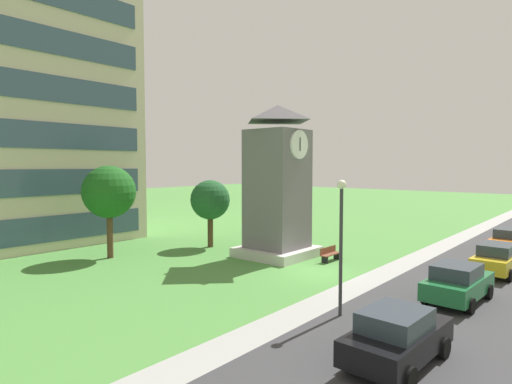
% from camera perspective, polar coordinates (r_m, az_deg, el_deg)
% --- Properties ---
extents(ground_plane, '(160.00, 160.00, 0.00)m').
position_cam_1_polar(ground_plane, '(24.27, 8.30, -10.66)').
color(ground_plane, '#4C893D').
extents(street_asphalt, '(120.00, 7.20, 0.01)m').
position_cam_1_polar(street_asphalt, '(21.47, 25.51, -12.88)').
color(street_asphalt, '#38383A').
rests_on(street_asphalt, ground).
extents(kerb_strip, '(120.00, 1.60, 0.01)m').
position_cam_1_polar(kerb_strip, '(22.92, 14.60, -11.59)').
color(kerb_strip, '#9E9E99').
rests_on(kerb_strip, ground).
extents(clock_tower, '(4.43, 4.43, 9.84)m').
position_cam_1_polar(clock_tower, '(27.63, 2.90, 0.31)').
color(clock_tower, slate).
rests_on(clock_tower, ground).
extents(park_bench, '(1.80, 0.50, 0.88)m').
position_cam_1_polar(park_bench, '(27.05, 9.93, -8.19)').
color(park_bench, brown).
rests_on(park_bench, ground).
extents(street_lamp, '(0.36, 0.36, 5.41)m').
position_cam_1_polar(street_lamp, '(17.02, 11.38, -5.19)').
color(street_lamp, '#333338').
rests_on(street_lamp, ground).
extents(tree_streetside, '(3.36, 3.36, 5.96)m').
position_cam_1_polar(tree_streetside, '(28.67, -19.16, -0.04)').
color(tree_streetside, '#513823').
rests_on(tree_streetside, ground).
extents(tree_near_tower, '(2.87, 2.87, 4.90)m').
position_cam_1_polar(tree_near_tower, '(30.99, -6.18, -1.11)').
color(tree_near_tower, '#513823').
rests_on(tree_near_tower, ground).
extents(parked_car_black, '(4.26, 2.19, 1.69)m').
position_cam_1_polar(parked_car_black, '(14.06, 18.45, -17.90)').
color(parked_car_black, black).
rests_on(parked_car_black, ground).
extents(parked_car_green, '(4.30, 2.19, 1.69)m').
position_cam_1_polar(parked_car_green, '(20.85, 25.49, -10.93)').
color(parked_car_green, '#1E6B38').
rests_on(parked_car_green, ground).
extents(parked_car_yellow, '(4.61, 2.11, 1.69)m').
position_cam_1_polar(parked_car_yellow, '(27.02, 29.77, -7.77)').
color(parked_car_yellow, gold).
rests_on(parked_car_yellow, ground).
extents(parked_car_orange, '(4.31, 2.20, 1.69)m').
position_cam_1_polar(parked_car_orange, '(33.72, 31.06, -5.62)').
color(parked_car_orange, orange).
rests_on(parked_car_orange, ground).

